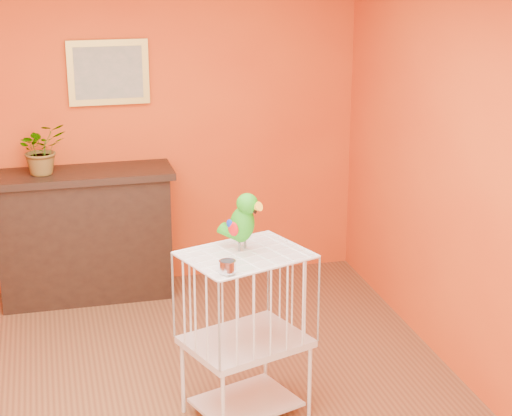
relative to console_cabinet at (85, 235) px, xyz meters
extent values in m
plane|color=#CF4913|center=(0.27, 0.24, 0.78)|extent=(4.00, 0.00, 4.00)
plane|color=#CF4913|center=(2.27, -2.01, 0.78)|extent=(0.00, 4.50, 4.50)
cube|color=black|center=(0.00, 0.00, -0.03)|extent=(1.31, 0.44, 0.98)
cube|color=black|center=(0.00, 0.00, 0.49)|extent=(1.39, 0.50, 0.05)
cube|color=black|center=(0.00, -0.19, -0.03)|extent=(0.91, 0.02, 0.49)
cube|color=maroon|center=(-0.27, -0.05, -0.14)|extent=(0.05, 0.20, 0.30)
cube|color=#284522|center=(-0.18, -0.05, -0.14)|extent=(0.05, 0.20, 0.30)
cube|color=maroon|center=(-0.09, -0.05, -0.14)|extent=(0.05, 0.20, 0.30)
cube|color=#284522|center=(0.02, -0.05, -0.14)|extent=(0.05, 0.20, 0.30)
cube|color=maroon|center=(0.13, -0.05, -0.14)|extent=(0.05, 0.20, 0.30)
imported|color=#26722D|center=(-0.28, -0.01, 0.67)|extent=(0.46, 0.49, 0.30)
cube|color=gold|center=(0.27, 0.21, 1.23)|extent=(0.62, 0.03, 0.50)
cube|color=gray|center=(0.27, 0.20, 1.23)|extent=(0.52, 0.01, 0.40)
cube|color=beige|center=(0.81, -2.03, -0.44)|extent=(0.68, 0.60, 0.02)
cube|color=beige|center=(0.81, -2.03, -0.04)|extent=(0.80, 0.71, 0.04)
cube|color=beige|center=(0.81, -2.03, 0.51)|extent=(0.80, 0.71, 0.01)
cylinder|color=beige|center=(0.60, -2.35, -0.29)|extent=(0.02, 0.02, 0.46)
cylinder|color=beige|center=(1.17, -2.15, -0.29)|extent=(0.02, 0.02, 0.46)
cylinder|color=beige|center=(0.45, -1.91, -0.29)|extent=(0.02, 0.02, 0.46)
cylinder|color=beige|center=(1.02, -1.71, -0.29)|extent=(0.02, 0.02, 0.46)
cylinder|color=silver|center=(0.65, -2.29, 0.55)|extent=(0.09, 0.09, 0.07)
cylinder|color=#59544C|center=(0.79, -1.96, 0.53)|extent=(0.02, 0.02, 0.05)
cylinder|color=#59544C|center=(0.83, -1.93, 0.53)|extent=(0.02, 0.02, 0.05)
ellipsoid|color=#1E9210|center=(0.81, -1.95, 0.66)|extent=(0.22, 0.23, 0.25)
ellipsoid|color=#1E9210|center=(0.84, -1.98, 0.79)|extent=(0.17, 0.17, 0.12)
cone|color=orange|center=(0.87, -2.02, 0.78)|extent=(0.09, 0.10, 0.08)
cone|color=black|center=(0.86, -2.01, 0.76)|extent=(0.04, 0.04, 0.03)
sphere|color=black|center=(0.82, -2.02, 0.81)|extent=(0.02, 0.02, 0.02)
sphere|color=black|center=(0.88, -1.97, 0.81)|extent=(0.02, 0.02, 0.02)
ellipsoid|color=#A50C0C|center=(0.75, -1.98, 0.65)|extent=(0.07, 0.07, 0.09)
ellipsoid|color=navy|center=(0.86, -1.89, 0.65)|extent=(0.07, 0.07, 0.09)
cone|color=#1E9210|center=(0.76, -1.88, 0.58)|extent=(0.17, 0.18, 0.13)
camera|label=1|loc=(-0.24, -6.44, 2.23)|focal=60.00mm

